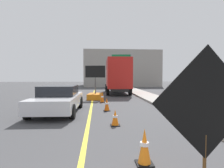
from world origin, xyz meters
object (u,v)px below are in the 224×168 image
at_px(roadwork_sign, 206,105).
at_px(pickup_car, 58,99).
at_px(highway_guide_sign, 126,65).
at_px(traffic_cone_mid_lane, 115,118).
at_px(box_truck, 117,76).
at_px(traffic_cone_far_lane, 107,104).
at_px(traffic_cone_near_sign, 144,147).
at_px(arrow_board_trailer, 95,93).
at_px(traffic_cone_curbside, 102,97).

xyz_separation_m(roadwork_sign, pickup_car, (-3.53, 7.37, -0.77)).
distance_m(highway_guide_sign, traffic_cone_mid_lane, 19.51).
height_order(box_truck, traffic_cone_far_lane, box_truck).
bearing_deg(traffic_cone_near_sign, arrow_board_trailer, 95.67).
distance_m(traffic_cone_near_sign, traffic_cone_mid_lane, 3.21).
distance_m(arrow_board_trailer, traffic_cone_curbside, 2.07).
xyz_separation_m(highway_guide_sign, traffic_cone_far_lane, (-3.41, -15.91, -3.07)).
bearing_deg(highway_guide_sign, traffic_cone_curbside, -105.70).
distance_m(highway_guide_sign, traffic_cone_far_lane, 16.56).
xyz_separation_m(arrow_board_trailer, traffic_cone_mid_lane, (0.82, -8.30, -0.18)).
xyz_separation_m(traffic_cone_mid_lane, traffic_cone_curbside, (-0.31, 6.30, 0.06)).
xyz_separation_m(traffic_cone_near_sign, traffic_cone_mid_lane, (-0.32, 3.20, -0.08)).
height_order(pickup_car, traffic_cone_near_sign, pickup_car).
relative_size(box_truck, traffic_cone_curbside, 9.81).
distance_m(pickup_car, traffic_cone_near_sign, 6.72).
bearing_deg(traffic_cone_near_sign, highway_guide_sign, 82.48).
height_order(pickup_car, highway_guide_sign, highway_guide_sign).
relative_size(pickup_car, highway_guide_sign, 0.93).
relative_size(roadwork_sign, arrow_board_trailer, 0.86).
relative_size(roadwork_sign, highway_guide_sign, 0.47).
height_order(highway_guide_sign, traffic_cone_far_lane, highway_guide_sign).
relative_size(pickup_car, traffic_cone_far_lane, 6.50).
xyz_separation_m(roadwork_sign, traffic_cone_far_lane, (-1.02, 7.62, -1.12)).
height_order(traffic_cone_mid_lane, traffic_cone_curbside, traffic_cone_curbside).
relative_size(traffic_cone_near_sign, traffic_cone_curbside, 1.05).
bearing_deg(traffic_cone_mid_lane, traffic_cone_curbside, 92.86).
bearing_deg(traffic_cone_mid_lane, box_truck, 83.53).
xyz_separation_m(roadwork_sign, traffic_cone_near_sign, (-0.54, 1.36, -1.09)).
relative_size(traffic_cone_far_lane, traffic_cone_curbside, 0.97).
bearing_deg(traffic_cone_far_lane, pickup_car, -174.19).
height_order(roadwork_sign, box_truck, box_truck).
height_order(arrow_board_trailer, traffic_cone_curbside, arrow_board_trailer).
bearing_deg(roadwork_sign, traffic_cone_near_sign, 111.56).
bearing_deg(traffic_cone_mid_lane, highway_guide_sign, 80.28).
relative_size(highway_guide_sign, traffic_cone_mid_lane, 8.15).
bearing_deg(traffic_cone_curbside, roadwork_sign, -83.82).
bearing_deg(traffic_cone_near_sign, box_truck, 85.95).
distance_m(arrow_board_trailer, highway_guide_sign, 11.80).
xyz_separation_m(pickup_car, traffic_cone_curbside, (2.36, 3.48, -0.34)).
relative_size(arrow_board_trailer, traffic_cone_far_lane, 3.78).
relative_size(traffic_cone_near_sign, traffic_cone_far_lane, 1.08).
bearing_deg(traffic_cone_near_sign, traffic_cone_curbside, 93.85).
height_order(roadwork_sign, arrow_board_trailer, arrow_board_trailer).
relative_size(box_truck, traffic_cone_far_lane, 10.08).
height_order(arrow_board_trailer, traffic_cone_mid_lane, arrow_board_trailer).
xyz_separation_m(arrow_board_trailer, traffic_cone_far_lane, (0.66, -5.23, -0.13)).
bearing_deg(traffic_cone_far_lane, arrow_board_trailer, 97.21).
relative_size(roadwork_sign, traffic_cone_mid_lane, 3.81).
distance_m(roadwork_sign, highway_guide_sign, 23.74).
bearing_deg(traffic_cone_near_sign, roadwork_sign, -68.44).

